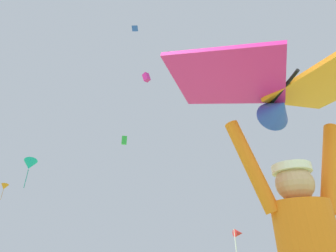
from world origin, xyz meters
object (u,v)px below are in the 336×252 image
(distant_kite_blue_mid_right, at_px, (135,28))
(distant_kite_magenta_far_center, at_px, (146,77))
(held_stunt_kite, at_px, (279,89))
(distant_kite_teal_overhead_distant, at_px, (30,165))
(distant_kite_orange_low_right, at_px, (4,187))
(marker_flag, at_px, (238,238))
(distant_kite_green_high_left, at_px, (124,140))

(distant_kite_blue_mid_right, bearing_deg, distant_kite_magenta_far_center, 56.01)
(held_stunt_kite, height_order, distant_kite_teal_overhead_distant, distant_kite_teal_overhead_distant)
(held_stunt_kite, xyz_separation_m, distant_kite_teal_overhead_distant, (-7.38, 27.87, 7.69))
(distant_kite_magenta_far_center, bearing_deg, distant_kite_orange_low_right, 145.79)
(distant_kite_teal_overhead_distant, relative_size, marker_flag, 1.68)
(distant_kite_magenta_far_center, relative_size, distant_kite_orange_low_right, 0.63)
(distant_kite_green_high_left, distance_m, distant_kite_teal_overhead_distant, 10.05)
(distant_kite_blue_mid_right, bearing_deg, marker_flag, -76.78)
(held_stunt_kite, bearing_deg, distant_kite_magenta_far_center, 81.64)
(distant_kite_magenta_far_center, bearing_deg, held_stunt_kite, -98.36)
(held_stunt_kite, xyz_separation_m, distant_kite_blue_mid_right, (0.98, 16.50, 18.23))
(distant_kite_orange_low_right, bearing_deg, marker_flag, -59.49)
(held_stunt_kite, bearing_deg, distant_kite_blue_mid_right, 86.61)
(distant_kite_green_high_left, relative_size, marker_flag, 0.50)
(distant_kite_blue_mid_right, height_order, marker_flag, distant_kite_blue_mid_right)
(distant_kite_green_high_left, relative_size, distant_kite_magenta_far_center, 0.97)
(distant_kite_blue_mid_right, xyz_separation_m, marker_flag, (2.38, -10.14, -18.74))
(distant_kite_magenta_far_center, bearing_deg, distant_kite_blue_mid_right, -123.99)
(distant_kite_green_high_left, bearing_deg, marker_flag, -85.44)
(distant_kite_magenta_far_center, height_order, marker_flag, distant_kite_magenta_far_center)
(held_stunt_kite, distance_m, distant_kite_magenta_far_center, 24.54)
(distant_kite_green_high_left, bearing_deg, held_stunt_kite, -94.24)
(distant_kite_blue_mid_right, distance_m, marker_flag, 21.44)
(distant_kite_green_high_left, xyz_separation_m, distant_kite_teal_overhead_distant, (-9.24, 2.75, -2.82))
(held_stunt_kite, height_order, marker_flag, held_stunt_kite)
(marker_flag, bearing_deg, distant_kite_blue_mid_right, 103.22)
(distant_kite_orange_low_right, distance_m, marker_flag, 24.89)
(distant_kite_teal_overhead_distant, bearing_deg, marker_flag, -63.46)
(distant_kite_magenta_far_center, xyz_separation_m, marker_flag, (0.53, -12.88, -15.48))
(distant_kite_green_high_left, xyz_separation_m, distant_kite_blue_mid_right, (-0.89, -8.62, 7.71))
(distant_kite_teal_overhead_distant, bearing_deg, distant_kite_magenta_far_center, -40.20)
(distant_kite_teal_overhead_distant, relative_size, distant_kite_orange_low_right, 2.06)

